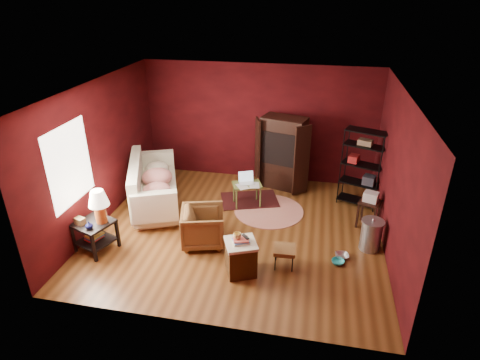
{
  "coord_description": "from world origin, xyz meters",
  "views": [
    {
      "loc": [
        1.35,
        -6.56,
        4.36
      ],
      "look_at": [
        0.0,
        0.2,
        1.0
      ],
      "focal_mm": 30.0,
      "sensor_mm": 36.0,
      "label": 1
    }
  ],
  "objects_px": {
    "side_table": "(97,215)",
    "hamper": "(241,257)",
    "laptop_desk": "(247,186)",
    "tv_armoire": "(283,152)",
    "armchair": "(203,225)",
    "sofa": "(154,189)",
    "wire_shelving": "(363,165)"
  },
  "relations": [
    {
      "from": "sofa",
      "to": "side_table",
      "type": "height_order",
      "value": "side_table"
    },
    {
      "from": "laptop_desk",
      "to": "armchair",
      "type": "bearing_deg",
      "value": -130.23
    },
    {
      "from": "armchair",
      "to": "side_table",
      "type": "height_order",
      "value": "side_table"
    },
    {
      "from": "armchair",
      "to": "laptop_desk",
      "type": "distance_m",
      "value": 1.66
    },
    {
      "from": "laptop_desk",
      "to": "tv_armoire",
      "type": "height_order",
      "value": "tv_armoire"
    },
    {
      "from": "sofa",
      "to": "armchair",
      "type": "bearing_deg",
      "value": -153.11
    },
    {
      "from": "hamper",
      "to": "tv_armoire",
      "type": "relative_size",
      "value": 0.4
    },
    {
      "from": "laptop_desk",
      "to": "sofa",
      "type": "bearing_deg",
      "value": 169.77
    },
    {
      "from": "tv_armoire",
      "to": "hamper",
      "type": "bearing_deg",
      "value": -80.08
    },
    {
      "from": "armchair",
      "to": "wire_shelving",
      "type": "distance_m",
      "value": 3.63
    },
    {
      "from": "side_table",
      "to": "laptop_desk",
      "type": "xyz_separation_m",
      "value": [
        2.31,
        2.13,
        -0.25
      ]
    },
    {
      "from": "armchair",
      "to": "laptop_desk",
      "type": "height_order",
      "value": "armchair"
    },
    {
      "from": "hamper",
      "to": "side_table",
      "type": "bearing_deg",
      "value": 176.6
    },
    {
      "from": "hamper",
      "to": "tv_armoire",
      "type": "height_order",
      "value": "tv_armoire"
    },
    {
      "from": "hamper",
      "to": "laptop_desk",
      "type": "xyz_separation_m",
      "value": [
        -0.32,
        2.28,
        0.15
      ]
    },
    {
      "from": "side_table",
      "to": "hamper",
      "type": "bearing_deg",
      "value": -3.4
    },
    {
      "from": "armchair",
      "to": "wire_shelving",
      "type": "height_order",
      "value": "wire_shelving"
    },
    {
      "from": "laptop_desk",
      "to": "tv_armoire",
      "type": "distance_m",
      "value": 1.31
    },
    {
      "from": "side_table",
      "to": "laptop_desk",
      "type": "relative_size",
      "value": 1.6
    },
    {
      "from": "side_table",
      "to": "wire_shelving",
      "type": "bearing_deg",
      "value": 29.29
    },
    {
      "from": "sofa",
      "to": "side_table",
      "type": "relative_size",
      "value": 1.66
    },
    {
      "from": "hamper",
      "to": "tv_armoire",
      "type": "distance_m",
      "value": 3.4
    },
    {
      "from": "laptop_desk",
      "to": "tv_armoire",
      "type": "relative_size",
      "value": 0.44
    },
    {
      "from": "hamper",
      "to": "wire_shelving",
      "type": "distance_m",
      "value": 3.53
    },
    {
      "from": "side_table",
      "to": "tv_armoire",
      "type": "xyz_separation_m",
      "value": [
        2.95,
        3.18,
        0.17
      ]
    },
    {
      "from": "armchair",
      "to": "side_table",
      "type": "bearing_deg",
      "value": 92.18
    },
    {
      "from": "sofa",
      "to": "armchair",
      "type": "distance_m",
      "value": 1.86
    },
    {
      "from": "tv_armoire",
      "to": "side_table",
      "type": "bearing_deg",
      "value": -117.4
    },
    {
      "from": "sofa",
      "to": "laptop_desk",
      "type": "bearing_deg",
      "value": -102.21
    },
    {
      "from": "side_table",
      "to": "hamper",
      "type": "xyz_separation_m",
      "value": [
        2.63,
        -0.16,
        -0.4
      ]
    },
    {
      "from": "sofa",
      "to": "hamper",
      "type": "height_order",
      "value": "sofa"
    },
    {
      "from": "sofa",
      "to": "tv_armoire",
      "type": "relative_size",
      "value": 1.16
    }
  ]
}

